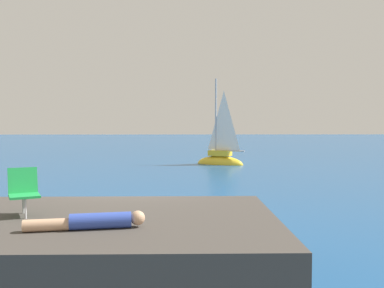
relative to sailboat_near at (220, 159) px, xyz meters
name	(u,v)px	position (x,y,z in m)	size (l,w,h in m)	color
ground_plane	(132,224)	(-3.58, -15.71, -0.31)	(160.00, 160.00, 0.00)	navy
shore_ledge	(51,247)	(-4.48, -19.53, 0.19)	(7.55, 4.12, 1.01)	#423D38
boulder_seaward	(5,246)	(-6.02, -17.63, -0.31)	(0.95, 0.76, 0.52)	#44403A
boulder_inland	(125,246)	(-3.49, -17.72, -0.31)	(1.59, 1.27, 0.87)	#3F3B3C
sailboat_near	(220,159)	(0.00, 0.00, 0.00)	(3.14, 2.39, 5.76)	yellow
person_sunbather	(92,222)	(-3.63, -20.34, 0.81)	(1.75, 0.48, 0.25)	#334CB2
beach_chair	(24,189)	(-4.99, -19.32, 1.14)	(0.68, 0.74, 0.80)	green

